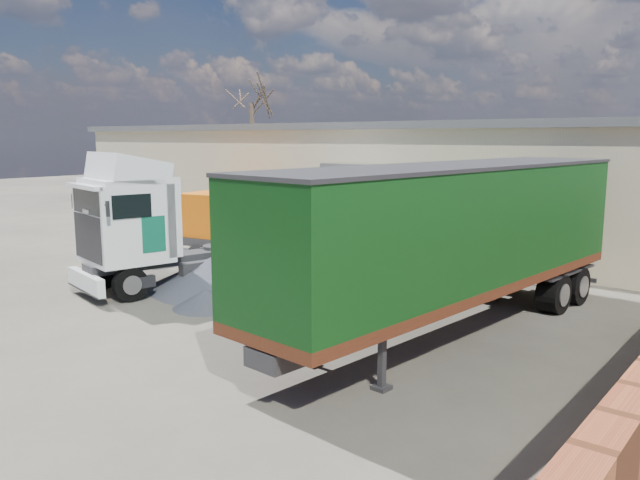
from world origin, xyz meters
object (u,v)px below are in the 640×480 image
Objects in this scene: bare_tree at (251,89)px; tractor_unit at (151,232)px; panel_van at (315,233)px; orange_skip at (221,222)px; box_trailer at (457,231)px.

bare_tree reaches higher than tractor_unit.
orange_skip reaches higher than panel_van.
panel_van is (1.30, 6.46, -0.69)m from tractor_unit.
panel_van is at bearing 90.56° from tractor_unit.
tractor_unit is at bearing -163.69° from box_trailer.
tractor_unit is at bearing -52.74° from bare_tree.
box_trailer is at bearing 23.15° from tractor_unit.
bare_tree is 0.77× the size of box_trailer.
orange_skip is at bearing 164.75° from box_trailer.
panel_van is at bearing -38.64° from bare_tree.
tractor_unit is (14.58, -19.17, -6.13)m from bare_tree.
box_trailer is 14.99m from orange_skip.
bare_tree is 1.76× the size of panel_van.
tractor_unit is 0.54× the size of box_trailer.
bare_tree is 17.18m from orange_skip.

